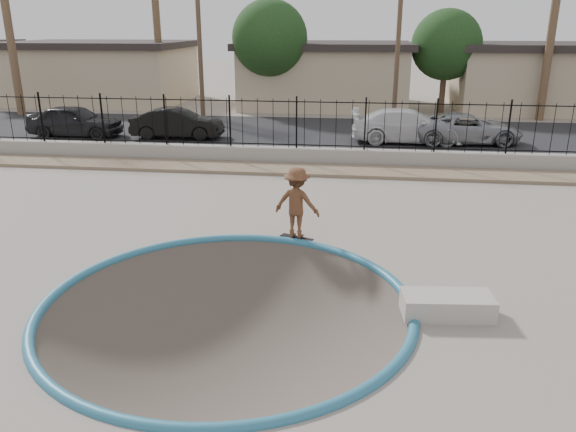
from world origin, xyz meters
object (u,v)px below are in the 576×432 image
Objects in this scene: skateboard at (297,238)px; car_c at (408,126)px; concrete_ledge at (447,305)px; skater at (297,207)px; car_b at (177,123)px; car_a at (75,121)px; car_d at (467,128)px.

car_c is (3.50, 12.27, 0.69)m from skateboard.
car_c is (0.41, 15.61, 0.55)m from concrete_ledge.
skateboard is 12.78m from car_c.
skater reaches higher than skateboard.
car_c is at bearing -93.15° from skater.
skateboard is at bearing 132.82° from concrete_ledge.
skateboard is 13.68m from car_b.
car_a is 17.59m from car_d.
car_b is 0.88× the size of car_d.
skater reaches higher than car_c.
skateboard is at bearing -134.80° from car_a.
skater is 0.79m from skateboard.
car_d reaches higher than concrete_ledge.
skater is 0.37× the size of car_d.
car_d is (17.57, 0.75, -0.08)m from car_a.
skateboard is 0.20× the size of car_a.
car_c is 2.51m from car_d.
car_a is at bearing 87.17° from car_d.
skater is 13.66m from car_b.
car_d is at bearing -90.49° from car_b.
skateboard is 0.53× the size of concrete_ledge.
car_b is (-6.78, 11.86, 0.65)m from skateboard.
skater reaches higher than car_a.
car_a is (-11.57, 11.65, 0.70)m from skateboard.
car_b is at bearing 142.42° from skateboard.
car_b is at bearing 87.13° from car_d.
skateboard is 0.18× the size of car_d.
car_d is at bearing -88.00° from car_c.
car_b is at bearing 123.03° from concrete_ledge.
car_a is at bearing 134.37° from concrete_ledge.
car_d is (2.91, 15.73, 0.48)m from concrete_ledge.
car_c is at bearing -90.57° from car_b.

